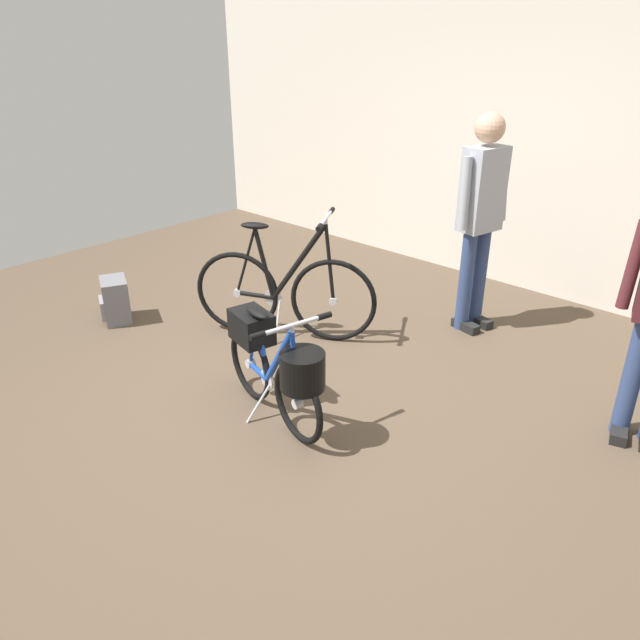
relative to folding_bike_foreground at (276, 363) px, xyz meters
The scene contains 6 objects.
ground_plane 0.44m from the folding_bike_foreground, 86.22° to the left, with size 8.06×8.06×0.00m, color brown.
back_wall 3.34m from the folding_bike_foreground, 89.82° to the left, with size 8.06×0.10×3.08m, color silver.
folding_bike_foreground is the anchor object (origin of this frame).
display_bike_left 1.17m from the folding_bike_foreground, 133.13° to the left, with size 1.28×0.79×1.01m.
visitor_browsing 2.10m from the folding_bike_foreground, 84.78° to the left, with size 0.32×0.52×1.70m.
backpack_on_floor 2.06m from the folding_bike_foreground, behind, with size 0.36×0.32×0.37m.
Camera 1 is at (2.36, -2.33, 2.24)m, focal length 34.17 mm.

